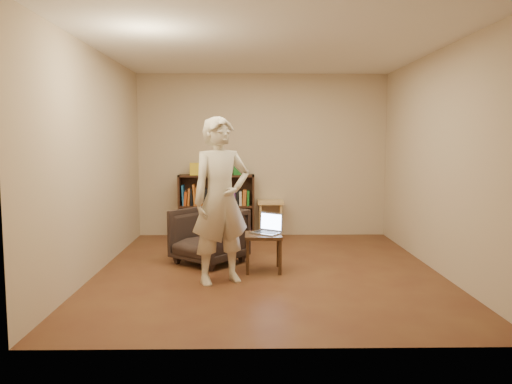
{
  "coord_description": "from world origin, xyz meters",
  "views": [
    {
      "loc": [
        -0.23,
        -5.82,
        1.54
      ],
      "look_at": [
        -0.13,
        0.35,
        0.9
      ],
      "focal_mm": 35.0,
      "sensor_mm": 36.0,
      "label": 1
    }
  ],
  "objects_px": {
    "bookshelf": "(217,210)",
    "stool": "(270,208)",
    "laptop": "(268,228)",
    "armchair": "(209,236)",
    "person": "(221,201)",
    "side_table": "(263,240)"
  },
  "relations": [
    {
      "from": "stool",
      "to": "armchair",
      "type": "height_order",
      "value": "armchair"
    },
    {
      "from": "stool",
      "to": "side_table",
      "type": "distance_m",
      "value": 2.05
    },
    {
      "from": "stool",
      "to": "laptop",
      "type": "height_order",
      "value": "laptop"
    },
    {
      "from": "armchair",
      "to": "person",
      "type": "xyz_separation_m",
      "value": [
        0.2,
        -0.87,
        0.55
      ]
    },
    {
      "from": "laptop",
      "to": "armchair",
      "type": "bearing_deg",
      "value": -168.42
    },
    {
      "from": "side_table",
      "to": "laptop",
      "type": "height_order",
      "value": "laptop"
    },
    {
      "from": "stool",
      "to": "armchair",
      "type": "relative_size",
      "value": 0.77
    },
    {
      "from": "person",
      "to": "laptop",
      "type": "bearing_deg",
      "value": 19.12
    },
    {
      "from": "laptop",
      "to": "person",
      "type": "height_order",
      "value": "person"
    },
    {
      "from": "bookshelf",
      "to": "stool",
      "type": "relative_size",
      "value": 2.04
    },
    {
      "from": "side_table",
      "to": "person",
      "type": "xyz_separation_m",
      "value": [
        -0.47,
        -0.48,
        0.53
      ]
    },
    {
      "from": "person",
      "to": "bookshelf",
      "type": "bearing_deg",
      "value": 68.51
    },
    {
      "from": "bookshelf",
      "to": "stool",
      "type": "distance_m",
      "value": 0.86
    },
    {
      "from": "bookshelf",
      "to": "side_table",
      "type": "height_order",
      "value": "bookshelf"
    },
    {
      "from": "stool",
      "to": "person",
      "type": "bearing_deg",
      "value": -104.4
    },
    {
      "from": "stool",
      "to": "person",
      "type": "relative_size",
      "value": 0.33
    },
    {
      "from": "bookshelf",
      "to": "armchair",
      "type": "bearing_deg",
      "value": -89.73
    },
    {
      "from": "bookshelf",
      "to": "laptop",
      "type": "distance_m",
      "value": 2.18
    },
    {
      "from": "person",
      "to": "stool",
      "type": "bearing_deg",
      "value": 49.45
    },
    {
      "from": "bookshelf",
      "to": "armchair",
      "type": "height_order",
      "value": "bookshelf"
    },
    {
      "from": "stool",
      "to": "side_table",
      "type": "height_order",
      "value": "stool"
    },
    {
      "from": "armchair",
      "to": "person",
      "type": "relative_size",
      "value": 0.43
    }
  ]
}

